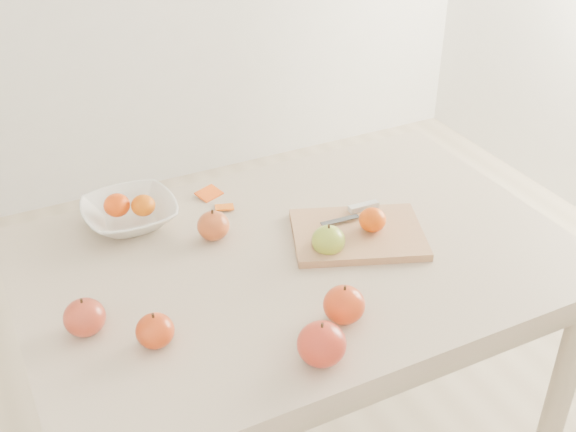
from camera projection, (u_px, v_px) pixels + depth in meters
name	position (u px, v px, depth m)	size (l,w,h in m)	color
table	(298.00, 289.00, 1.65)	(1.20, 0.80, 0.75)	#C2AC93
cutting_board	(358.00, 234.00, 1.64)	(0.29, 0.22, 0.02)	tan
board_tangerine	(372.00, 220.00, 1.63)	(0.06, 0.06, 0.05)	#E04E07
fruit_bowl	(130.00, 214.00, 1.68)	(0.22, 0.22, 0.05)	white
bowl_tangerine_near	(117.00, 205.00, 1.67)	(0.06, 0.06, 0.05)	#CC3907
bowl_tangerine_far	(143.00, 205.00, 1.67)	(0.06, 0.06, 0.05)	#CC5607
orange_peel_a	(209.00, 195.00, 1.80)	(0.06, 0.04, 0.00)	#ED5310
orange_peel_b	(224.00, 208.00, 1.75)	(0.04, 0.04, 0.00)	orange
paring_knife	(360.00, 209.00, 1.70)	(0.17, 0.05, 0.01)	silver
apple_green	(328.00, 241.00, 1.58)	(0.07, 0.07, 0.07)	olive
apple_red_e	(344.00, 305.00, 1.39)	(0.08, 0.08, 0.07)	#A01B09
apple_red_c	(322.00, 344.00, 1.29)	(0.09, 0.09, 0.08)	maroon
apple_red_d	(155.00, 331.00, 1.33)	(0.07, 0.07, 0.07)	#9B1110
apple_red_b	(85.00, 317.00, 1.36)	(0.08, 0.08, 0.07)	maroon
apple_red_a	(213.00, 226.00, 1.63)	(0.07, 0.07, 0.07)	maroon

